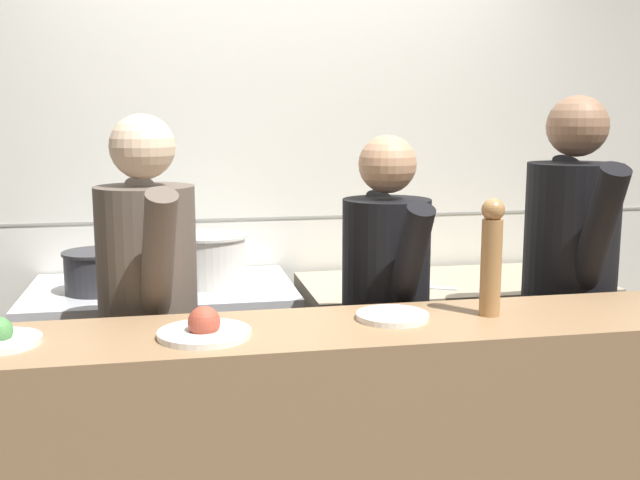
# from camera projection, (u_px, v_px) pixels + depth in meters

# --- Properties ---
(wall_back_tiled) EXTENTS (8.00, 0.06, 2.60)m
(wall_back_tiled) POSITION_uv_depth(u_px,v_px,m) (283.00, 187.00, 3.68)
(wall_back_tiled) COLOR silver
(wall_back_tiled) RESTS_ON ground_plane
(oven_range) EXTENTS (1.13, 0.71, 0.92)m
(oven_range) POSITION_uv_depth(u_px,v_px,m) (165.00, 387.00, 3.31)
(oven_range) COLOR #232326
(oven_range) RESTS_ON ground_plane
(prep_counter) EXTENTS (1.39, 0.65, 0.88)m
(prep_counter) POSITION_uv_depth(u_px,v_px,m) (449.00, 371.00, 3.57)
(prep_counter) COLOR gray
(prep_counter) RESTS_ON ground_plane
(stock_pot) EXTENTS (0.28, 0.28, 0.17)m
(stock_pot) POSITION_uv_depth(u_px,v_px,m) (97.00, 270.00, 3.12)
(stock_pot) COLOR #2D2D33
(stock_pot) RESTS_ON oven_range
(sauce_pot) EXTENTS (0.32, 0.32, 0.22)m
(sauce_pot) POSITION_uv_depth(u_px,v_px,m) (211.00, 259.00, 3.25)
(sauce_pot) COLOR beige
(sauce_pot) RESTS_ON oven_range
(mixing_bowl_steel) EXTENTS (0.20, 0.20, 0.11)m
(mixing_bowl_steel) POSITION_uv_depth(u_px,v_px,m) (411.00, 273.00, 3.42)
(mixing_bowl_steel) COLOR #B7BABF
(mixing_bowl_steel) RESTS_ON prep_counter
(chefs_knife) EXTENTS (0.35, 0.18, 0.02)m
(chefs_knife) POSITION_uv_depth(u_px,v_px,m) (407.00, 286.00, 3.36)
(chefs_knife) COLOR #B7BABF
(chefs_knife) RESTS_ON prep_counter
(plated_dish_appetiser) EXTENTS (0.26, 0.26, 0.09)m
(plated_dish_appetiser) POSITION_uv_depth(u_px,v_px,m) (204.00, 329.00, 2.11)
(plated_dish_appetiser) COLOR white
(plated_dish_appetiser) RESTS_ON pass_counter
(plated_dish_dessert) EXTENTS (0.22, 0.22, 0.02)m
(plated_dish_dessert) POSITION_uv_depth(u_px,v_px,m) (392.00, 316.00, 2.29)
(plated_dish_dessert) COLOR white
(plated_dish_dessert) RESTS_ON pass_counter
(pepper_mill) EXTENTS (0.07, 0.07, 0.37)m
(pepper_mill) POSITION_uv_depth(u_px,v_px,m) (491.00, 255.00, 2.31)
(pepper_mill) COLOR #AD7A47
(pepper_mill) RESTS_ON pass_counter
(chef_head_cook) EXTENTS (0.40, 0.72, 1.65)m
(chef_head_cook) POSITION_uv_depth(u_px,v_px,m) (149.00, 328.00, 2.59)
(chef_head_cook) COLOR black
(chef_head_cook) RESTS_ON ground_plane
(chef_sous) EXTENTS (0.35, 0.69, 1.58)m
(chef_sous) POSITION_uv_depth(u_px,v_px,m) (385.00, 326.00, 2.77)
(chef_sous) COLOR black
(chef_sous) RESTS_ON ground_plane
(chef_line) EXTENTS (0.39, 0.75, 1.72)m
(chef_line) POSITION_uv_depth(u_px,v_px,m) (568.00, 297.00, 2.88)
(chef_line) COLOR black
(chef_line) RESTS_ON ground_plane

